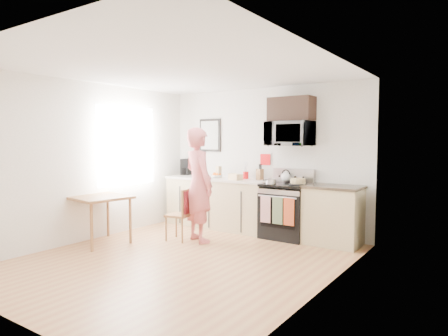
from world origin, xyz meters
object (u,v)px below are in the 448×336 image
Objects in this scene: range at (286,212)px; chair at (185,207)px; microwave at (290,134)px; person at (199,185)px; dining_table at (100,202)px; cake at (298,182)px.

range is 1.35× the size of chair.
microwave is 1.77m from person.
dining_table is at bearing -147.74° from chair.
person is 1.63m from cake.
cake reaches higher than dining_table.
range is at bearing 32.60° from chair.
microwave is at bearing 147.75° from cake.
person is (-1.08, -1.12, -0.83)m from microwave.
person is 1.59m from dining_table.
cake is (0.22, -0.03, 0.54)m from range.
range is 0.58m from cake.
range is 1.53× the size of microwave.
range reaches higher than cake.
person reaches higher than dining_table.
person is at bearing 24.70° from chair.
range is 1.71m from chair.
person is at bearing -143.07° from cake.
range is at bearing 171.28° from cake.
cake is (0.22, -0.14, -0.79)m from microwave.
microwave is at bearing 90.06° from range.
microwave is at bearing -110.08° from person.
person is 0.43m from chair.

